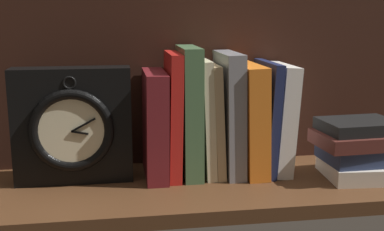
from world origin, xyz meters
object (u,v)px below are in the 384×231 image
at_px(book_gray_chess, 229,113).
at_px(book_cream_twain, 205,117).
at_px(book_tan_shortstories, 215,119).
at_px(book_orange_pandolfini, 249,119).
at_px(book_red_requiem, 173,115).
at_px(framed_clock, 73,126).
at_px(book_stack_side, 361,149).
at_px(book_maroon_dawkins, 155,124).
at_px(book_navy_bierce, 265,117).
at_px(book_white_catcher, 278,118).
at_px(book_green_romantic, 189,112).

bearing_deg(book_gray_chess, book_cream_twain, 180.00).
xyz_separation_m(book_tan_shortstories, book_orange_pandolfini, (0.07, 0.00, -0.00)).
height_order(book_tan_shortstories, book_orange_pandolfini, book_tan_shortstories).
height_order(book_red_requiem, book_tan_shortstories, book_red_requiem).
bearing_deg(book_orange_pandolfini, book_red_requiem, 180.00).
xyz_separation_m(framed_clock, book_stack_side, (0.54, -0.06, -0.05)).
xyz_separation_m(book_gray_chess, book_stack_side, (0.24, -0.07, -0.06)).
height_order(framed_clock, book_stack_side, framed_clock).
height_order(book_maroon_dawkins, book_navy_bierce, book_navy_bierce).
bearing_deg(book_orange_pandolfini, framed_clock, -177.67).
height_order(book_maroon_dawkins, book_orange_pandolfini, book_orange_pandolfini).
xyz_separation_m(book_orange_pandolfini, book_navy_bierce, (0.03, 0.00, 0.00)).
distance_m(book_cream_twain, book_white_catcher, 0.15).
height_order(book_gray_chess, book_white_catcher, book_gray_chess).
height_order(book_white_catcher, framed_clock, same).
bearing_deg(framed_clock, book_maroon_dawkins, 5.17).
relative_size(book_maroon_dawkins, book_gray_chess, 0.86).
relative_size(book_cream_twain, book_tan_shortstories, 1.04).
bearing_deg(framed_clock, book_cream_twain, 3.17).
relative_size(book_tan_shortstories, book_gray_chess, 0.91).
height_order(book_gray_chess, book_stack_side, book_gray_chess).
distance_m(book_tan_shortstories, book_white_catcher, 0.13).
height_order(book_green_romantic, book_tan_shortstories, book_green_romantic).
bearing_deg(book_maroon_dawkins, book_tan_shortstories, -0.00).
distance_m(book_orange_pandolfini, book_white_catcher, 0.06).
height_order(book_orange_pandolfini, book_white_catcher, same).
bearing_deg(framed_clock, book_stack_side, -6.05).
bearing_deg(book_white_catcher, book_orange_pandolfini, 180.00).
bearing_deg(book_cream_twain, book_tan_shortstories, 0.00).
relative_size(book_cream_twain, book_orange_pandolfini, 1.05).
bearing_deg(book_white_catcher, book_navy_bierce, 180.00).
xyz_separation_m(book_cream_twain, book_tan_shortstories, (0.02, 0.00, -0.00)).
relative_size(book_red_requiem, book_green_romantic, 0.96).
distance_m(book_orange_pandolfini, book_stack_side, 0.22).
distance_m(book_red_requiem, book_green_romantic, 0.03).
distance_m(framed_clock, book_stack_side, 0.54).
relative_size(book_maroon_dawkins, book_navy_bierce, 0.93).
bearing_deg(book_gray_chess, book_white_catcher, 0.00).
distance_m(book_green_romantic, book_navy_bierce, 0.15).
relative_size(book_maroon_dawkins, book_tan_shortstories, 0.94).
distance_m(book_gray_chess, book_orange_pandolfini, 0.04).
height_order(book_green_romantic, book_navy_bierce, book_green_romantic).
distance_m(book_tan_shortstories, framed_clock, 0.27).
height_order(book_red_requiem, book_navy_bierce, book_red_requiem).
relative_size(book_gray_chess, book_stack_side, 1.36).
bearing_deg(book_maroon_dawkins, book_green_romantic, -0.00).
distance_m(book_maroon_dawkins, book_red_requiem, 0.04).
relative_size(book_cream_twain, book_stack_side, 1.29).
height_order(book_red_requiem, book_orange_pandolfini, book_red_requiem).
distance_m(book_navy_bierce, framed_clock, 0.37).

